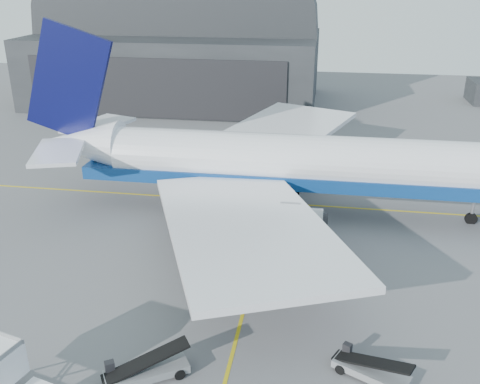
% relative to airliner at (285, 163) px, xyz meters
% --- Properties ---
extents(ground, '(200.00, 200.00, 0.00)m').
position_rel_airliner_xyz_m(ground, '(-1.41, -18.17, -5.15)').
color(ground, '#565659').
rests_on(ground, ground).
extents(taxi_lines, '(80.00, 42.12, 0.02)m').
position_rel_airliner_xyz_m(taxi_lines, '(-1.41, -5.50, -5.14)').
color(taxi_lines, gold).
rests_on(taxi_lines, ground).
extents(hangar, '(50.00, 28.30, 28.00)m').
position_rel_airliner_xyz_m(hangar, '(-23.41, 46.77, 4.39)').
color(hangar, black).
rests_on(hangar, ground).
extents(airliner, '(52.50, 50.91, 18.42)m').
position_rel_airliner_xyz_m(airliner, '(0.00, 0.00, 0.00)').
color(airliner, white).
rests_on(airliner, ground).
extents(pushback_tug, '(4.45, 3.40, 1.83)m').
position_rel_airliner_xyz_m(pushback_tug, '(2.56, -11.54, -4.47)').
color(pushback_tug, black).
rests_on(pushback_tug, ground).
extents(belt_loader_a, '(5.03, 4.00, 1.99)m').
position_rel_airliner_xyz_m(belt_loader_a, '(-6.09, -25.18, -4.54)').
color(belt_loader_a, gray).
rests_on(belt_loader_a, ground).
extents(belt_loader_b, '(4.71, 3.38, 1.82)m').
position_rel_airliner_xyz_m(belt_loader_b, '(7.02, -22.99, -4.59)').
color(belt_loader_b, gray).
rests_on(belt_loader_b, ground).
extents(traffic_cone, '(0.41, 0.41, 0.59)m').
position_rel_airliner_xyz_m(traffic_cone, '(-4.47, -11.75, -4.88)').
color(traffic_cone, '#FF6608').
rests_on(traffic_cone, ground).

